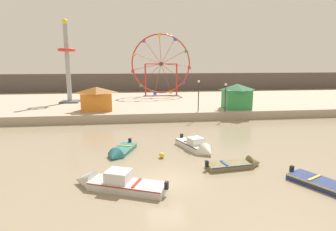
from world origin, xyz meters
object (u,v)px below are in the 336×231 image
motorboat_teal_painted (120,152)px  promenade_lamp_near (199,91)px  promenade_lamp_far (225,93)px  mooring_buoy_orange (162,155)px  carnival_booth_green_kiosk (237,96)px  motorboat_olive_wood (239,164)px  ferris_wheel_red_frame (161,65)px  carnival_booth_orange_canopy (97,98)px  motorboat_pale_grey (111,183)px  motorboat_white_red_stripe (198,147)px  drop_tower_steel_tower (68,64)px

motorboat_teal_painted → promenade_lamp_near: bearing=163.6°
promenade_lamp_far → mooring_buoy_orange: 17.05m
carnival_booth_green_kiosk → mooring_buoy_orange: 19.80m
motorboat_olive_wood → ferris_wheel_red_frame: (-1.93, 33.92, 6.54)m
motorboat_teal_painted → carnival_booth_orange_canopy: (-3.44, 15.32, 2.48)m
carnival_booth_orange_canopy → carnival_booth_green_kiosk: carnival_booth_green_kiosk is taller
motorboat_pale_grey → mooring_buoy_orange: (3.56, 4.89, -0.12)m
promenade_lamp_near → motorboat_white_red_stripe: bearing=-103.7°
motorboat_teal_painted → promenade_lamp_near: 16.38m
drop_tower_steel_tower → promenade_lamp_near: 21.36m
motorboat_teal_painted → motorboat_olive_wood: bearing=86.2°
carnival_booth_orange_canopy → drop_tower_steel_tower: bearing=116.8°
promenade_lamp_far → promenade_lamp_near: bearing=173.5°
promenade_lamp_far → carnival_booth_orange_canopy: bearing=170.1°
carnival_booth_green_kiosk → carnival_booth_orange_canopy: bearing=179.1°
mooring_buoy_orange → promenade_lamp_far: bearing=54.5°
drop_tower_steel_tower → promenade_lamp_near: size_ratio=3.15×
motorboat_white_red_stripe → drop_tower_steel_tower: drop_tower_steel_tower is taller
motorboat_teal_painted → motorboat_white_red_stripe: (6.53, 0.24, 0.12)m
promenade_lamp_near → promenade_lamp_far: bearing=-6.5°
promenade_lamp_far → mooring_buoy_orange: bearing=-125.5°
promenade_lamp_near → motorboat_olive_wood: bearing=-93.4°
motorboat_pale_grey → motorboat_white_red_stripe: (6.78, 6.32, -0.01)m
carnival_booth_orange_canopy → promenade_lamp_far: promenade_lamp_far is taller
ferris_wheel_red_frame → drop_tower_steel_tower: 16.53m
promenade_lamp_far → mooring_buoy_orange: (-9.72, -13.63, -3.24)m
motorboat_olive_wood → promenade_lamp_far: (4.43, 16.29, 3.25)m
motorboat_teal_painted → mooring_buoy_orange: (3.31, -1.20, 0.01)m
ferris_wheel_red_frame → promenade_lamp_near: ferris_wheel_red_frame is taller
carnival_booth_green_kiosk → motorboat_pale_grey: bearing=-125.2°
motorboat_teal_painted → mooring_buoy_orange: bearing=90.5°
motorboat_teal_painted → promenade_lamp_far: bearing=154.0°
motorboat_olive_wood → carnival_booth_green_kiosk: bearing=63.1°
motorboat_teal_painted → mooring_buoy_orange: motorboat_teal_painted is taller
motorboat_olive_wood → drop_tower_steel_tower: size_ratio=0.34×
motorboat_pale_grey → motorboat_olive_wood: motorboat_pale_grey is taller
motorboat_pale_grey → motorboat_teal_painted: size_ratio=1.44×
motorboat_pale_grey → carnival_booth_green_kiosk: 25.79m
motorboat_olive_wood → mooring_buoy_orange: 5.92m
ferris_wheel_red_frame → motorboat_pale_grey: bearing=-100.8°
motorboat_pale_grey → ferris_wheel_red_frame: (6.92, 36.15, 6.40)m
motorboat_olive_wood → promenade_lamp_near: size_ratio=1.08×
motorboat_pale_grey → drop_tower_steel_tower: bearing=-50.9°
motorboat_pale_grey → carnival_booth_green_kiosk: (15.53, 20.43, 2.48)m
promenade_lamp_near → promenade_lamp_far: size_ratio=1.11×
drop_tower_steel_tower → carnival_booth_orange_canopy: (5.10, -8.29, -4.34)m
carnival_booth_orange_canopy → promenade_lamp_near: bearing=-15.7°
motorboat_white_red_stripe → promenade_lamp_near: (3.06, 12.59, 3.35)m
carnival_booth_green_kiosk → promenade_lamp_near: size_ratio=0.94×
mooring_buoy_orange → motorboat_teal_painted: bearing=160.1°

